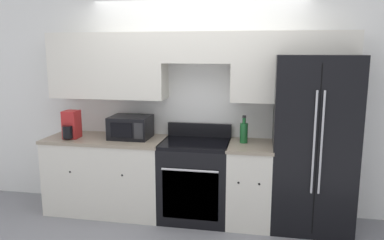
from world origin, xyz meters
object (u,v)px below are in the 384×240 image
object	(u,v)px
oven_range	(195,180)
refrigerator	(312,143)
microwave	(131,127)
bottle	(244,132)

from	to	relation	value
oven_range	refrigerator	xyz separation A→B (m)	(1.28, 0.07, 0.48)
oven_range	microwave	distance (m)	0.97
oven_range	bottle	xyz separation A→B (m)	(0.54, 0.06, 0.57)
microwave	oven_range	bearing A→B (deg)	-3.67
microwave	bottle	xyz separation A→B (m)	(1.32, 0.01, -0.01)
microwave	bottle	size ratio (longest dim) A/B	1.49
oven_range	bottle	world-z (taller)	bottle
oven_range	refrigerator	size ratio (longest dim) A/B	0.57
oven_range	microwave	bearing A→B (deg)	176.33
refrigerator	bottle	distance (m)	0.74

